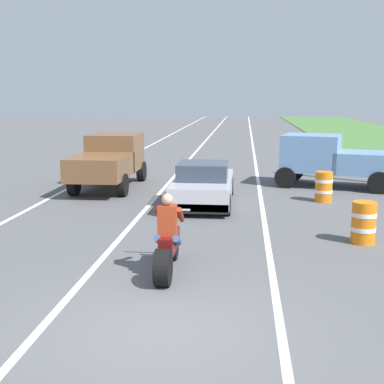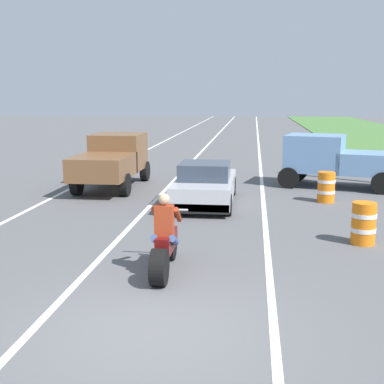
# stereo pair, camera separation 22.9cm
# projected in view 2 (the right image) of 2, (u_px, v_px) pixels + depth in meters

# --- Properties ---
(ground_plane) EXTENTS (160.00, 160.00, 0.00)m
(ground_plane) POSITION_uv_depth(u_px,v_px,m) (154.00, 329.00, 7.72)
(ground_plane) COLOR #565659
(lane_stripe_left_solid) EXTENTS (0.14, 120.00, 0.01)m
(lane_stripe_left_solid) POSITION_uv_depth(u_px,v_px,m) (127.00, 160.00, 27.87)
(lane_stripe_left_solid) COLOR white
(lane_stripe_left_solid) RESTS_ON ground
(lane_stripe_right_solid) EXTENTS (0.14, 120.00, 0.01)m
(lane_stripe_right_solid) POSITION_uv_depth(u_px,v_px,m) (260.00, 162.00, 27.03)
(lane_stripe_right_solid) COLOR white
(lane_stripe_right_solid) RESTS_ON ground
(lane_stripe_centre_dashed) EXTENTS (0.14, 120.00, 0.01)m
(lane_stripe_centre_dashed) POSITION_uv_depth(u_px,v_px,m) (192.00, 161.00, 27.45)
(lane_stripe_centre_dashed) COLOR white
(lane_stripe_centre_dashed) RESTS_ON ground
(motorcycle_with_rider) EXTENTS (0.70, 2.21, 1.62)m
(motorcycle_with_rider) POSITION_uv_depth(u_px,v_px,m) (165.00, 245.00, 9.96)
(motorcycle_with_rider) COLOR black
(motorcycle_with_rider) RESTS_ON ground
(sports_car_silver) EXTENTS (1.84, 4.30, 1.37)m
(sports_car_silver) POSITION_uv_depth(u_px,v_px,m) (205.00, 185.00, 16.48)
(sports_car_silver) COLOR #B7B7BC
(sports_car_silver) RESTS_ON ground
(pickup_truck_left_lane_brown) EXTENTS (2.02, 4.80, 1.98)m
(pickup_truck_left_lane_brown) POSITION_uv_depth(u_px,v_px,m) (113.00, 159.00, 19.39)
(pickup_truck_left_lane_brown) COLOR brown
(pickup_truck_left_lane_brown) RESTS_ON ground
(pickup_truck_right_shoulder_light_blue) EXTENTS (5.14, 3.14, 1.98)m
(pickup_truck_right_shoulder_light_blue) POSITION_uv_depth(u_px,v_px,m) (339.00, 159.00, 19.43)
(pickup_truck_right_shoulder_light_blue) COLOR #6B93C6
(pickup_truck_right_shoulder_light_blue) RESTS_ON ground
(construction_barrel_nearest) EXTENTS (0.58, 0.58, 1.00)m
(construction_barrel_nearest) POSITION_uv_depth(u_px,v_px,m) (364.00, 223.00, 12.05)
(construction_barrel_nearest) COLOR orange
(construction_barrel_nearest) RESTS_ON ground
(construction_barrel_mid) EXTENTS (0.58, 0.58, 1.00)m
(construction_barrel_mid) POSITION_uv_depth(u_px,v_px,m) (326.00, 187.00, 16.82)
(construction_barrel_mid) COLOR orange
(construction_barrel_mid) RESTS_ON ground
(construction_barrel_far) EXTENTS (0.58, 0.58, 1.00)m
(construction_barrel_far) POSITION_uv_depth(u_px,v_px,m) (327.00, 171.00, 20.43)
(construction_barrel_far) COLOR orange
(construction_barrel_far) RESTS_ON ground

